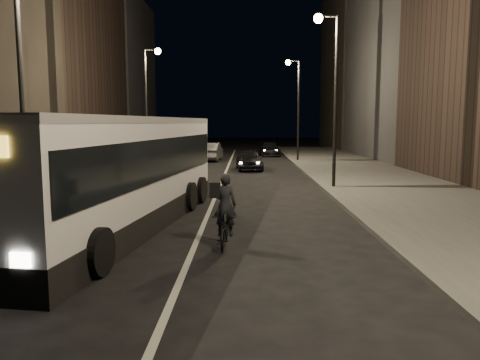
{
  "coord_description": "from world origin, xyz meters",
  "views": [
    {
      "loc": [
        1.36,
        -10.57,
        3.24
      ],
      "look_at": [
        1.17,
        3.53,
        1.5
      ],
      "focal_mm": 35.0,
      "sensor_mm": 36.0,
      "label": 1
    }
  ],
  "objects_px": {
    "car_near": "(249,160)",
    "car_mid": "(211,152)",
    "city_bus": "(120,168)",
    "cyclist_on_bicycle": "(225,222)",
    "streetlight_right_mid": "(330,77)",
    "car_far": "(269,149)",
    "streetlight_right_far": "(295,96)",
    "streetlight_left_far": "(149,91)",
    "streetlight_left_near": "(28,53)"
  },
  "relations": [
    {
      "from": "cyclist_on_bicycle",
      "to": "streetlight_left_far",
      "type": "bearing_deg",
      "value": 108.99
    },
    {
      "from": "car_far",
      "to": "car_mid",
      "type": "bearing_deg",
      "value": -134.17
    },
    {
      "from": "car_near",
      "to": "streetlight_right_mid",
      "type": "bearing_deg",
      "value": -72.85
    },
    {
      "from": "streetlight_left_near",
      "to": "streetlight_right_far",
      "type": "bearing_deg",
      "value": 66.04
    },
    {
      "from": "streetlight_right_far",
      "to": "car_far",
      "type": "height_order",
      "value": "streetlight_right_far"
    },
    {
      "from": "streetlight_right_mid",
      "to": "streetlight_left_near",
      "type": "bearing_deg",
      "value": -143.12
    },
    {
      "from": "city_bus",
      "to": "car_far",
      "type": "height_order",
      "value": "city_bus"
    },
    {
      "from": "city_bus",
      "to": "cyclist_on_bicycle",
      "type": "distance_m",
      "value": 4.12
    },
    {
      "from": "streetlight_left_near",
      "to": "city_bus",
      "type": "relative_size",
      "value": 0.63
    },
    {
      "from": "streetlight_left_far",
      "to": "car_near",
      "type": "bearing_deg",
      "value": -4.79
    },
    {
      "from": "streetlight_right_far",
      "to": "city_bus",
      "type": "relative_size",
      "value": 0.63
    },
    {
      "from": "city_bus",
      "to": "cyclist_on_bicycle",
      "type": "bearing_deg",
      "value": -25.42
    },
    {
      "from": "streetlight_right_mid",
      "to": "city_bus",
      "type": "distance_m",
      "value": 12.04
    },
    {
      "from": "car_near",
      "to": "car_mid",
      "type": "relative_size",
      "value": 0.9
    },
    {
      "from": "streetlight_right_mid",
      "to": "car_mid",
      "type": "distance_m",
      "value": 19.02
    },
    {
      "from": "city_bus",
      "to": "car_mid",
      "type": "distance_m",
      "value": 25.58
    },
    {
      "from": "streetlight_left_near",
      "to": "car_far",
      "type": "height_order",
      "value": "streetlight_left_near"
    },
    {
      "from": "streetlight_right_far",
      "to": "streetlight_right_mid",
      "type": "bearing_deg",
      "value": -90.0
    },
    {
      "from": "city_bus",
      "to": "car_far",
      "type": "xyz_separation_m",
      "value": [
        6.08,
        31.6,
        -1.19
      ]
    },
    {
      "from": "streetlight_right_far",
      "to": "streetlight_left_near",
      "type": "relative_size",
      "value": 1.0
    },
    {
      "from": "car_near",
      "to": "car_far",
      "type": "height_order",
      "value": "car_near"
    },
    {
      "from": "streetlight_left_near",
      "to": "city_bus",
      "type": "bearing_deg",
      "value": -9.28
    },
    {
      "from": "streetlight_right_far",
      "to": "car_near",
      "type": "distance_m",
      "value": 8.9
    },
    {
      "from": "streetlight_right_mid",
      "to": "car_far",
      "type": "relative_size",
      "value": 1.77
    },
    {
      "from": "streetlight_right_far",
      "to": "car_near",
      "type": "height_order",
      "value": "streetlight_right_far"
    },
    {
      "from": "car_near",
      "to": "city_bus",
      "type": "bearing_deg",
      "value": -107.43
    },
    {
      "from": "streetlight_left_far",
      "to": "car_mid",
      "type": "xyz_separation_m",
      "value": [
        3.65,
        7.07,
        -4.6
      ]
    },
    {
      "from": "streetlight_right_far",
      "to": "car_mid",
      "type": "height_order",
      "value": "streetlight_right_far"
    },
    {
      "from": "car_mid",
      "to": "streetlight_right_far",
      "type": "bearing_deg",
      "value": 174.95
    },
    {
      "from": "cyclist_on_bicycle",
      "to": "car_far",
      "type": "bearing_deg",
      "value": 87.68
    },
    {
      "from": "streetlight_left_far",
      "to": "city_bus",
      "type": "height_order",
      "value": "streetlight_left_far"
    },
    {
      "from": "city_bus",
      "to": "car_near",
      "type": "relative_size",
      "value": 3.08
    },
    {
      "from": "streetlight_right_far",
      "to": "streetlight_left_far",
      "type": "distance_m",
      "value": 12.24
    },
    {
      "from": "streetlight_right_far",
      "to": "city_bus",
      "type": "height_order",
      "value": "streetlight_right_far"
    },
    {
      "from": "car_mid",
      "to": "cyclist_on_bicycle",
      "type": "bearing_deg",
      "value": 98.8
    },
    {
      "from": "cyclist_on_bicycle",
      "to": "car_near",
      "type": "distance_m",
      "value": 20.07
    },
    {
      "from": "streetlight_right_mid",
      "to": "car_far",
      "type": "distance_m",
      "value": 23.67
    },
    {
      "from": "city_bus",
      "to": "car_near",
      "type": "bearing_deg",
      "value": 85.15
    },
    {
      "from": "city_bus",
      "to": "cyclist_on_bicycle",
      "type": "relative_size",
      "value": 6.57
    },
    {
      "from": "streetlight_left_near",
      "to": "streetlight_left_far",
      "type": "relative_size",
      "value": 1.0
    },
    {
      "from": "streetlight_right_mid",
      "to": "car_mid",
      "type": "height_order",
      "value": "streetlight_right_mid"
    },
    {
      "from": "streetlight_right_mid",
      "to": "cyclist_on_bicycle",
      "type": "distance_m",
      "value": 12.47
    },
    {
      "from": "car_near",
      "to": "streetlight_left_near",
      "type": "bearing_deg",
      "value": -116.27
    },
    {
      "from": "streetlight_right_mid",
      "to": "streetlight_left_far",
      "type": "height_order",
      "value": "same"
    },
    {
      "from": "streetlight_right_mid",
      "to": "streetlight_right_far",
      "type": "relative_size",
      "value": 1.0
    },
    {
      "from": "cyclist_on_bicycle",
      "to": "city_bus",
      "type": "bearing_deg",
      "value": 149.13
    },
    {
      "from": "streetlight_right_mid",
      "to": "streetlight_left_far",
      "type": "relative_size",
      "value": 1.0
    },
    {
      "from": "streetlight_right_mid",
      "to": "car_near",
      "type": "height_order",
      "value": "streetlight_right_mid"
    },
    {
      "from": "city_bus",
      "to": "car_far",
      "type": "relative_size",
      "value": 2.8
    },
    {
      "from": "car_near",
      "to": "car_far",
      "type": "xyz_separation_m",
      "value": [
        2.05,
        13.71,
        -0.04
      ]
    }
  ]
}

